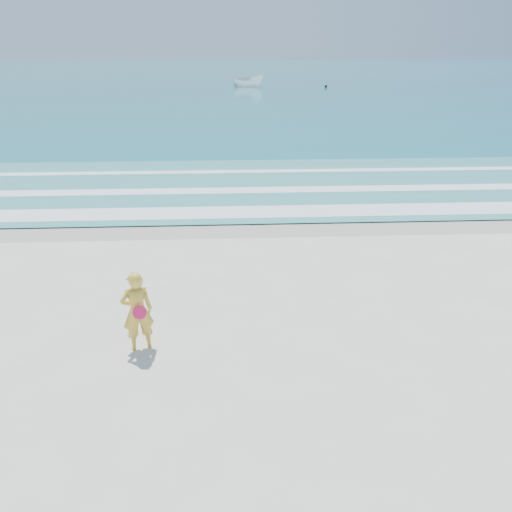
{
  "coord_description": "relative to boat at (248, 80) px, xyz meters",
  "views": [
    {
      "loc": [
        -0.4,
        -6.87,
        5.64
      ],
      "look_at": [
        0.17,
        4.0,
        1.0
      ],
      "focal_mm": 35.0,
      "sensor_mm": 36.0,
      "label": 1
    }
  ],
  "objects": [
    {
      "name": "ground",
      "position": [
        -2.3,
        -66.88,
        -0.93
      ],
      "size": [
        400.0,
        400.0,
        0.0
      ],
      "primitive_type": "plane",
      "color": "silver",
      "rests_on": "ground"
    },
    {
      "name": "wet_sand",
      "position": [
        -2.3,
        -57.88,
        -0.93
      ],
      "size": [
        400.0,
        2.4,
        0.0
      ],
      "primitive_type": "cube",
      "color": "#B2A893",
      "rests_on": "ground"
    },
    {
      "name": "ocean",
      "position": [
        -2.3,
        38.12,
        -0.91
      ],
      "size": [
        400.0,
        190.0,
        0.04
      ],
      "primitive_type": "cube",
      "color": "#19727F",
      "rests_on": "ground"
    },
    {
      "name": "shallow",
      "position": [
        -2.3,
        -52.88,
        -0.88
      ],
      "size": [
        400.0,
        10.0,
        0.01
      ],
      "primitive_type": "cube",
      "color": "#59B7AD",
      "rests_on": "ocean"
    },
    {
      "name": "foam_near",
      "position": [
        -2.3,
        -56.58,
        -0.88
      ],
      "size": [
        400.0,
        1.4,
        0.01
      ],
      "primitive_type": "cube",
      "color": "white",
      "rests_on": "shallow"
    },
    {
      "name": "foam_mid",
      "position": [
        -2.3,
        -53.68,
        -0.88
      ],
      "size": [
        400.0,
        0.9,
        0.01
      ],
      "primitive_type": "cube",
      "color": "white",
      "rests_on": "shallow"
    },
    {
      "name": "foam_far",
      "position": [
        -2.3,
        -50.38,
        -0.88
      ],
      "size": [
        400.0,
        0.6,
        0.01
      ],
      "primitive_type": "cube",
      "color": "white",
      "rests_on": "shallow"
    },
    {
      "name": "boat",
      "position": [
        0.0,
        0.0,
        0.0
      ],
      "size": [
        4.89,
        2.81,
        1.78
      ],
      "primitive_type": "imported",
      "rotation": [
        0.0,
        0.0,
        1.32
      ],
      "color": "white",
      "rests_on": "ocean"
    },
    {
      "name": "buoy",
      "position": [
        10.77,
        -1.62,
        -0.7
      ],
      "size": [
        0.38,
        0.38,
        0.38
      ],
      "primitive_type": "sphere",
      "color": "black",
      "rests_on": "ocean"
    },
    {
      "name": "woman",
      "position": [
        -4.57,
        -65.13,
        -0.09
      ],
      "size": [
        0.71,
        0.57,
        1.68
      ],
      "color": "gold",
      "rests_on": "ground"
    }
  ]
}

